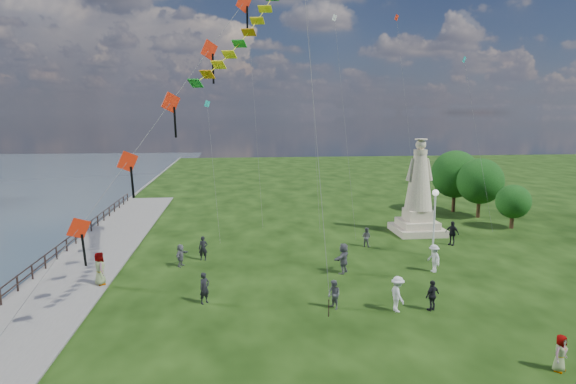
{
  "coord_description": "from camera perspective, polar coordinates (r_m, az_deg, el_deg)",
  "views": [
    {
      "loc": [
        -3.93,
        -19.27,
        10.03
      ],
      "look_at": [
        -1.0,
        8.0,
        5.5
      ],
      "focal_mm": 30.0,
      "sensor_mm": 36.0,
      "label": 1
    }
  ],
  "objects": [
    {
      "name": "lamppost",
      "position": [
        35.04,
        17.0,
        -1.87
      ],
      "size": [
        0.44,
        0.44,
        4.78
      ],
      "color": "silver",
      "rests_on": "ground"
    },
    {
      "name": "person_6",
      "position": [
        33.71,
        -10.02,
        -6.59
      ],
      "size": [
        0.65,
        0.46,
        1.68
      ],
      "primitive_type": "imported",
      "rotation": [
        0.0,
        0.0,
        -0.11
      ],
      "color": "black",
      "rests_on": "ground"
    },
    {
      "name": "person_4",
      "position": [
        22.49,
        29.57,
        -16.27
      ],
      "size": [
        0.86,
        0.75,
        1.5
      ],
      "primitive_type": "imported",
      "rotation": [
        0.0,
        0.0,
        0.52
      ],
      "color": "#595960",
      "rests_on": "ground"
    },
    {
      "name": "waterfront",
      "position": [
        32.07,
        -26.85,
        -10.02
      ],
      "size": [
        200.0,
        200.0,
        1.51
      ],
      "color": "#354A50",
      "rests_on": "ground"
    },
    {
      "name": "person_3",
      "position": [
        26.19,
        16.73,
        -11.65
      ],
      "size": [
        1.06,
        0.88,
        1.61
      ],
      "primitive_type": "imported",
      "rotation": [
        0.0,
        0.0,
        3.64
      ],
      "color": "black",
      "rests_on": "ground"
    },
    {
      "name": "person_2",
      "position": [
        25.6,
        12.86,
        -11.71
      ],
      "size": [
        0.73,
        1.25,
        1.85
      ],
      "primitive_type": "imported",
      "rotation": [
        0.0,
        0.0,
        1.67
      ],
      "color": "silver",
      "rests_on": "ground"
    },
    {
      "name": "person_11",
      "position": [
        30.78,
        6.58,
        -7.79
      ],
      "size": [
        1.69,
        1.92,
        1.95
      ],
      "primitive_type": "imported",
      "rotation": [
        0.0,
        0.0,
        4.09
      ],
      "color": "#595960",
      "rests_on": "ground"
    },
    {
      "name": "small_kites",
      "position": [
        43.37,
        5.11,
        15.55
      ],
      "size": [
        24.14,
        10.12,
        28.05
      ],
      "color": "#1CACAB",
      "rests_on": "ground"
    },
    {
      "name": "person_1",
      "position": [
        25.44,
        5.48,
        -12.02
      ],
      "size": [
        0.75,
        0.87,
        1.53
      ],
      "primitive_type": "imported",
      "rotation": [
        0.0,
        0.0,
        -1.09
      ],
      "color": "#595960",
      "rests_on": "ground"
    },
    {
      "name": "tree_row",
      "position": [
        50.15,
        20.83,
        1.37
      ],
      "size": [
        5.79,
        11.25,
        6.29
      ],
      "color": "#382314",
      "rests_on": "ground"
    },
    {
      "name": "person_5",
      "position": [
        32.72,
        -12.6,
        -7.32
      ],
      "size": [
        1.08,
        1.52,
        1.51
      ],
      "primitive_type": "imported",
      "rotation": [
        0.0,
        0.0,
        1.19
      ],
      "color": "#595960",
      "rests_on": "ground"
    },
    {
      "name": "person_8",
      "position": [
        32.18,
        16.9,
        -7.53
      ],
      "size": [
        0.82,
        1.25,
        1.79
      ],
      "primitive_type": "imported",
      "rotation": [
        0.0,
        0.0,
        -1.37
      ],
      "color": "silver",
      "rests_on": "ground"
    },
    {
      "name": "statue",
      "position": [
        41.57,
        15.21,
        -0.7
      ],
      "size": [
        3.93,
        3.93,
        7.93
      ],
      "rotation": [
        0.0,
        0.0,
        0.01
      ],
      "color": "tan",
      "rests_on": "ground"
    },
    {
      "name": "person_7",
      "position": [
        37.01,
        9.26,
        -5.29
      ],
      "size": [
        0.83,
        0.8,
        1.47
      ],
      "primitive_type": "imported",
      "rotation": [
        0.0,
        0.0,
        2.44
      ],
      "color": "#595960",
      "rests_on": "ground"
    },
    {
      "name": "person_0",
      "position": [
        26.35,
        -9.87,
        -11.15
      ],
      "size": [
        0.73,
        0.72,
        1.7
      ],
      "primitive_type": "imported",
      "rotation": [
        0.0,
        0.0,
        0.73
      ],
      "color": "black",
      "rests_on": "ground"
    },
    {
      "name": "person_10",
      "position": [
        30.4,
        -21.4,
        -8.62
      ],
      "size": [
        0.94,
        1.11,
        1.94
      ],
      "primitive_type": "imported",
      "rotation": [
        0.0,
        0.0,
        2.02
      ],
      "color": "#595960",
      "rests_on": "ground"
    },
    {
      "name": "person_9",
      "position": [
        38.98,
        18.86,
        -4.63
      ],
      "size": [
        1.11,
        1.21,
        1.87
      ],
      "primitive_type": "imported",
      "rotation": [
        0.0,
        0.0,
        -0.92
      ],
      "color": "black",
      "rests_on": "ground"
    },
    {
      "name": "red_kite_train",
      "position": [
        24.07,
        -14.13,
        9.29
      ],
      "size": [
        10.56,
        9.35,
        16.39
      ],
      "color": "black",
      "rests_on": "ground"
    }
  ]
}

